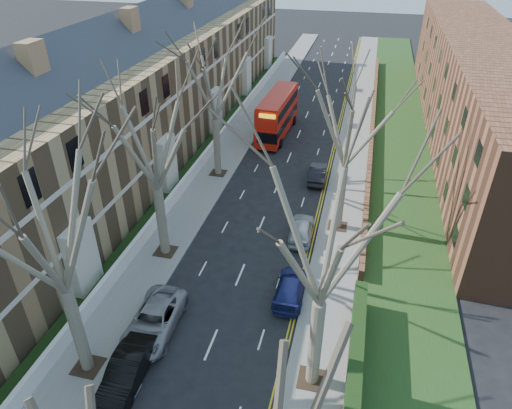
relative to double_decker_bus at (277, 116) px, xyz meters
The scene contains 17 objects.
pavement_left 4.25m from the double_decker_bus, behind, with size 3.00×102.00×0.12m, color slate.
pavement_right 8.60m from the double_decker_bus, ahead, with size 3.00×102.00×0.12m, color slate.
terrace_left 13.95m from the double_decker_bus, 146.79° to the right, with size 9.70×78.00×13.60m.
flats_right 20.52m from the double_decker_bus, 13.07° to the left, with size 13.97×54.00×10.00m.
front_wall_left 9.24m from the double_decker_bus, 125.68° to the right, with size 0.30×78.00×1.00m.
grass_verge_right 13.00m from the double_decker_bus, ahead, with size 6.00×102.00×0.06m.
tree_left_mid 33.42m from the double_decker_bus, 95.93° to the right, with size 10.50×10.50×14.71m.
tree_left_far 23.75m from the double_decker_bus, 98.55° to the right, with size 10.15×10.15×14.22m.
tree_left_dist 13.23m from the double_decker_bus, 107.93° to the right, with size 10.50×10.50×14.71m.
tree_right_mid 32.32m from the double_decker_bus, 75.20° to the right, with size 10.50×10.50×14.71m.
tree_right_far 19.61m from the double_decker_bus, 63.91° to the right, with size 10.15×10.15×14.22m.
double_decker_bus is the anchor object (origin of this frame).
car_left_mid 32.66m from the double_decker_bus, 91.70° to the right, with size 1.59×4.55×1.50m, color black.
car_left_far 29.19m from the double_decker_bus, 92.12° to the right, with size 2.46×5.33×1.48m, color gray.
car_right_near 25.27m from the double_decker_bus, 76.51° to the right, with size 1.79×4.39×1.28m, color navy.
car_right_mid 19.14m from the double_decker_bus, 73.10° to the right, with size 1.68×4.19×1.43m, color #95989D.
car_right_far 10.99m from the double_decker_bus, 59.13° to the right, with size 1.45×4.16×1.37m, color black.
Camera 1 is at (6.51, -7.08, 19.81)m, focal length 32.00 mm.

